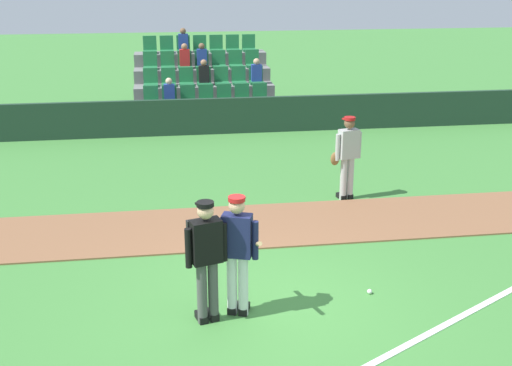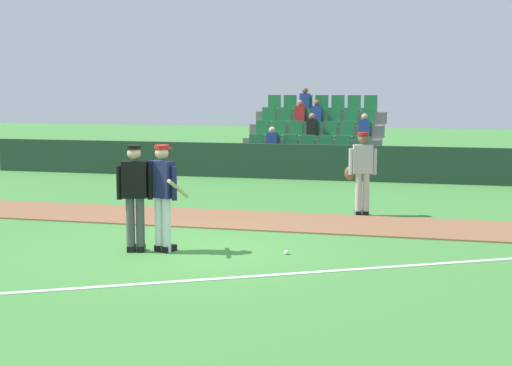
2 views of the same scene
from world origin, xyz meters
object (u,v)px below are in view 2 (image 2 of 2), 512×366
Objects in this scene: runner_grey_jersey at (362,170)px; baseball at (287,252)px; batter_navy_jersey at (163,193)px; umpire_home_plate at (135,192)px.

runner_grey_jersey is 23.78× the size of baseball.
batter_navy_jersey is 23.78× the size of baseball.
runner_grey_jersey reaches higher than baseball.
umpire_home_plate and runner_grey_jersey have the same top height.
umpire_home_plate is 2.66m from baseball.
umpire_home_plate reaches higher than baseball.
baseball is (2.45, 0.40, -0.96)m from umpire_home_plate.
umpire_home_plate is (-0.44, -0.12, 0.03)m from batter_navy_jersey.
batter_navy_jersey and umpire_home_plate have the same top height.
runner_grey_jersey is 4.18m from baseball.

